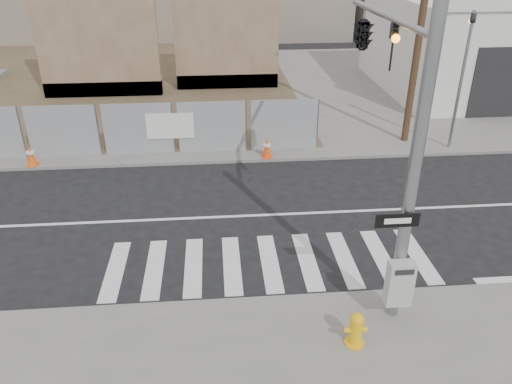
{
  "coord_description": "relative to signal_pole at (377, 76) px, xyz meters",
  "views": [
    {
      "loc": [
        -1.3,
        -13.23,
        7.67
      ],
      "look_at": [
        -0.25,
        -1.13,
        1.4
      ],
      "focal_mm": 35.0,
      "sensor_mm": 36.0,
      "label": 1
    }
  ],
  "objects": [
    {
      "name": "concrete_wall_left",
      "position": [
        -9.49,
        15.13,
        -1.4
      ],
      "size": [
        6.0,
        1.3,
        8.0
      ],
      "color": "brown",
      "rests_on": "sidewalk_far"
    },
    {
      "name": "sidewalk_far",
      "position": [
        -2.49,
        16.05,
        -4.72
      ],
      "size": [
        50.0,
        20.0,
        0.12
      ],
      "primitive_type": "cube",
      "color": "slate",
      "rests_on": "ground"
    },
    {
      "name": "fire_hydrant",
      "position": [
        -1.08,
        -3.63,
        -4.27
      ],
      "size": [
        0.5,
        0.5,
        0.78
      ],
      "rotation": [
        0.0,
        0.0,
        -0.25
      ],
      "color": "#F7B50D",
      "rests_on": "sidewalk_near"
    },
    {
      "name": "traffic_cone_d",
      "position": [
        -1.86,
        6.27,
        -4.29
      ],
      "size": [
        0.41,
        0.41,
        0.76
      ],
      "rotation": [
        0.0,
        0.0,
        -0.04
      ],
      "color": "#FF4B0D",
      "rests_on": "sidewalk_far"
    },
    {
      "name": "utility_pole_right",
      "position": [
        4.01,
        7.55,
        0.42
      ],
      "size": [
        1.6,
        0.28,
        10.0
      ],
      "color": "#453120",
      "rests_on": "sidewalk_far"
    },
    {
      "name": "traffic_cone_c",
      "position": [
        -10.55,
        6.27,
        -4.28
      ],
      "size": [
        0.41,
        0.41,
        0.77
      ],
      "rotation": [
        0.0,
        0.0,
        0.04
      ],
      "color": "#FF580D",
      "rests_on": "sidewalk_far"
    },
    {
      "name": "concrete_wall_right",
      "position": [
        -2.99,
        16.13,
        -1.4
      ],
      "size": [
        5.5,
        1.3,
        8.0
      ],
      "color": "brown",
      "rests_on": "sidewalk_far"
    },
    {
      "name": "far_signal_pole",
      "position": [
        5.51,
        6.65,
        -1.3
      ],
      "size": [
        0.16,
        0.2,
        5.6
      ],
      "color": "gray",
      "rests_on": "sidewalk_far"
    },
    {
      "name": "signal_pole",
      "position": [
        0.0,
        0.0,
        0.0
      ],
      "size": [
        0.96,
        5.87,
        7.0
      ],
      "color": "gray",
      "rests_on": "sidewalk_near"
    },
    {
      "name": "ground",
      "position": [
        -2.49,
        2.05,
        -4.78
      ],
      "size": [
        100.0,
        100.0,
        0.0
      ],
      "primitive_type": "plane",
      "color": "black",
      "rests_on": "ground"
    },
    {
      "name": "auto_shop",
      "position": [
        11.5,
        15.01,
        -2.25
      ],
      "size": [
        12.0,
        10.2,
        5.95
      ],
      "color": "silver",
      "rests_on": "sidewalk_far"
    }
  ]
}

